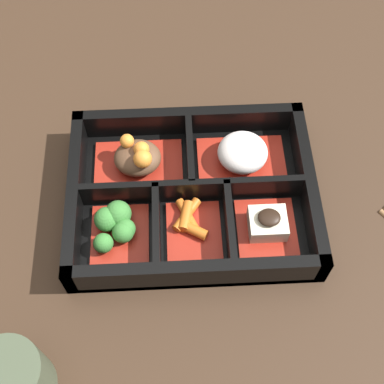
# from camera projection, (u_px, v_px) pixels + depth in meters

# --- Properties ---
(ground_plane) EXTENTS (3.00, 3.00, 0.00)m
(ground_plane) POSITION_uv_depth(u_px,v_px,m) (192.00, 202.00, 0.67)
(ground_plane) COLOR #382619
(bento_base) EXTENTS (0.29, 0.23, 0.01)m
(bento_base) POSITION_uv_depth(u_px,v_px,m) (192.00, 200.00, 0.66)
(bento_base) COLOR black
(bento_base) RESTS_ON ground_plane
(bento_rim) EXTENTS (0.29, 0.23, 0.05)m
(bento_rim) POSITION_uv_depth(u_px,v_px,m) (192.00, 194.00, 0.64)
(bento_rim) COLOR black
(bento_rim) RESTS_ON ground_plane
(bowl_stew) EXTENTS (0.11, 0.07, 0.05)m
(bowl_stew) POSITION_uv_depth(u_px,v_px,m) (138.00, 159.00, 0.66)
(bowl_stew) COLOR maroon
(bowl_stew) RESTS_ON bento_base
(bowl_rice) EXTENTS (0.11, 0.07, 0.04)m
(bowl_rice) POSITION_uv_depth(u_px,v_px,m) (242.00, 155.00, 0.67)
(bowl_rice) COLOR maroon
(bowl_rice) RESTS_ON bento_base
(bowl_greens) EXTENTS (0.07, 0.08, 0.04)m
(bowl_greens) POSITION_uv_depth(u_px,v_px,m) (116.00, 226.00, 0.62)
(bowl_greens) COLOR maroon
(bowl_greens) RESTS_ON bento_base
(bowl_carrots) EXTENTS (0.06, 0.08, 0.02)m
(bowl_carrots) POSITION_uv_depth(u_px,v_px,m) (191.00, 226.00, 0.63)
(bowl_carrots) COLOR maroon
(bowl_carrots) RESTS_ON bento_base
(bowl_tofu) EXTENTS (0.07, 0.08, 0.04)m
(bowl_tofu) POSITION_uv_depth(u_px,v_px,m) (267.00, 225.00, 0.63)
(bowl_tofu) COLOR maroon
(bowl_tofu) RESTS_ON bento_base
(tea_cup) EXTENTS (0.07, 0.07, 0.07)m
(tea_cup) POSITION_uv_depth(u_px,v_px,m) (13.00, 378.00, 0.52)
(tea_cup) COLOR #424C38
(tea_cup) RESTS_ON ground_plane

